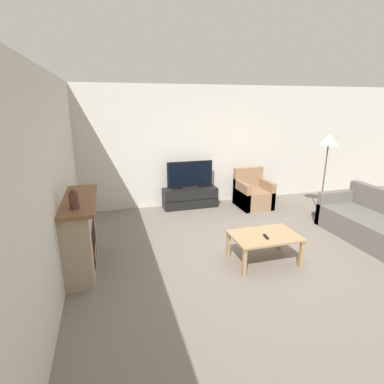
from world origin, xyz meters
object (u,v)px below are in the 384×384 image
(fireplace, at_px, (80,233))
(mantel_vase_left, at_px, (74,200))
(armchair, at_px, (253,194))
(tv, at_px, (190,176))
(tv_stand, at_px, (190,198))
(floor_lamp, at_px, (328,144))
(remote, at_px, (266,237))
(coffee_table, at_px, (264,238))

(fireplace, bearing_deg, mantel_vase_left, -87.81)
(fireplace, relative_size, mantel_vase_left, 5.62)
(mantel_vase_left, distance_m, armchair, 4.31)
(mantel_vase_left, distance_m, tv, 3.38)
(mantel_vase_left, height_order, tv_stand, mantel_vase_left)
(floor_lamp, bearing_deg, armchair, 142.57)
(mantel_vase_left, bearing_deg, tv, 49.06)
(mantel_vase_left, distance_m, tv_stand, 3.48)
(armchair, bearing_deg, remote, -113.15)
(coffee_table, xyz_separation_m, floor_lamp, (2.19, 1.49, 1.12))
(tv_stand, bearing_deg, coffee_table, -82.06)
(armchair, bearing_deg, floor_lamp, -37.43)
(fireplace, bearing_deg, tv_stand, 43.46)
(armchair, height_order, floor_lamp, floor_lamp)
(coffee_table, distance_m, remote, 0.11)
(armchair, relative_size, floor_lamp, 0.50)
(floor_lamp, bearing_deg, remote, -144.61)
(mantel_vase_left, distance_m, remote, 2.66)
(tv, height_order, coffee_table, tv)
(remote, bearing_deg, floor_lamp, 43.86)
(tv, height_order, remote, tv)
(fireplace, distance_m, armchair, 4.03)
(mantel_vase_left, xyz_separation_m, remote, (2.55, -0.27, -0.71))
(tv, distance_m, remote, 2.84)
(remote, bearing_deg, tv_stand, 105.69)
(tv_stand, height_order, tv, tv)
(armchair, distance_m, floor_lamp, 1.91)
(coffee_table, distance_m, floor_lamp, 2.88)
(fireplace, xyz_separation_m, armchair, (3.62, 1.75, -0.25))
(coffee_table, bearing_deg, fireplace, 166.41)
(tv_stand, relative_size, remote, 8.00)
(tv_stand, distance_m, armchair, 1.45)
(fireplace, relative_size, floor_lamp, 0.85)
(tv_stand, distance_m, tv, 0.52)
(floor_lamp, bearing_deg, tv_stand, 154.36)
(tv_stand, bearing_deg, tv, -90.00)
(mantel_vase_left, height_order, floor_lamp, floor_lamp)
(mantel_vase_left, bearing_deg, coffee_table, -4.21)
(coffee_table, bearing_deg, mantel_vase_left, 175.79)
(fireplace, relative_size, tv, 1.39)
(tv, relative_size, remote, 6.77)
(armchair, bearing_deg, coffee_table, -113.32)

